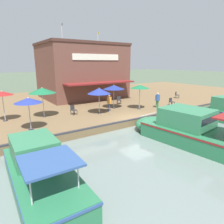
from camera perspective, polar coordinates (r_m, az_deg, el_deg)
The scene contains 20 objects.
ground_plane at distance 17.01m, azimuth 7.33°, elevation -4.04°, with size 220.00×220.00×0.00m, color #4C5B47.
quay_deck at distance 25.93m, azimuth -8.93°, elevation 2.84°, with size 22.00×56.00×0.60m, color brown.
quay_edge_fender at distance 16.89m, azimuth 7.17°, elevation -1.86°, with size 0.20×50.40×0.10m, color #2D2D33.
waterfront_restaurant at distance 27.94m, azimuth -8.50°, elevation 11.57°, with size 9.89×10.47×9.29m.
patio_umbrella_by_entrance at distance 20.40m, azimuth 0.54°, elevation 7.11°, with size 2.16×2.16×2.44m.
patio_umbrella_far_corner at distance 14.84m, azimuth -22.83°, elevation 3.05°, with size 1.86×1.86×2.32m.
patio_umbrella_mid_patio_left at distance 18.01m, azimuth -28.96°, elevation 4.69°, with size 1.73×1.73×2.47m.
patio_umbrella_mid_patio_right at distance 20.23m, azimuth 7.96°, elevation 7.18°, with size 1.91×1.91×2.50m.
patio_umbrella_near_quay_edge at distance 18.27m, azimuth -3.72°, elevation 6.03°, with size 2.12×2.12×2.41m.
patio_umbrella_back_row at distance 18.02m, azimuth -19.34°, elevation 5.82°, with size 2.27×2.27×2.59m.
cafe_chair_back_row_seat at distance 22.92m, azimuth 16.60°, elevation 2.95°, with size 0.44×0.44×0.85m.
cafe_chair_beside_entrance at distance 22.97m, azimuth 1.98°, elevation 3.55°, with size 0.58×0.58×0.85m.
cafe_chair_under_first_umbrella at distance 18.47m, azimuth -10.99°, elevation 0.73°, with size 0.53×0.53×0.85m.
cafe_chair_facing_river at distance 28.02m, azimuth 18.00°, elevation 4.76°, with size 0.57×0.57×0.85m.
person_mid_patio at distance 19.30m, azimuth -0.78°, elevation 3.12°, with size 0.45×0.45×1.60m.
person_at_quay_edge at distance 21.34m, azimuth 12.90°, elevation 3.79°, with size 0.45×0.45×1.59m.
motorboat_mid_row at distance 14.17m, azimuth 21.76°, elevation -5.06°, with size 9.76×4.12×2.30m.
motorboat_fourth_along at distance 9.62m, azimuth -20.56°, elevation -14.55°, with size 7.15×2.33×1.98m.
tree_behind_restaurant at distance 32.24m, azimuth -14.99°, elevation 12.11°, with size 3.51×3.34×5.63m.
tree_upstream_bank at distance 38.29m, azimuth 1.61°, elevation 14.13°, with size 4.31×4.11×6.93m.
Camera 1 is at (12.05, -10.81, 5.22)m, focal length 32.00 mm.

